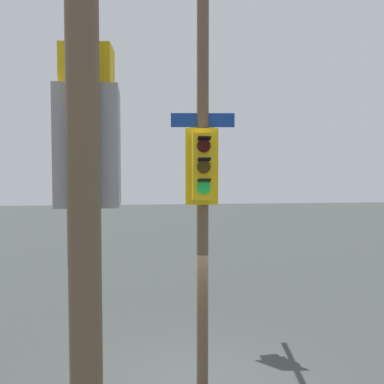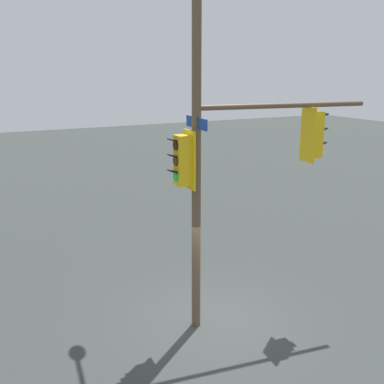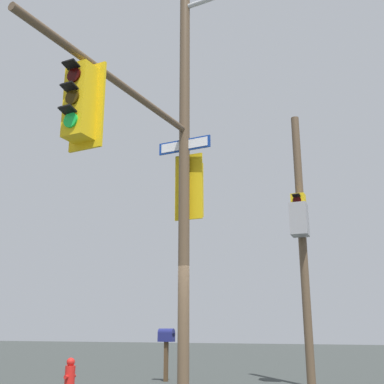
% 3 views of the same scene
% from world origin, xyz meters
% --- Properties ---
extents(main_signal_pole_assembly, '(4.91, 3.59, 8.27)m').
position_xyz_m(main_signal_pole_assembly, '(-0.20, -0.09, 4.59)').
color(main_signal_pole_assembly, brown).
rests_on(main_signal_pole_assembly, ground).
extents(secondary_pole_assembly, '(0.78, 0.45, 7.33)m').
position_xyz_m(secondary_pole_assembly, '(5.32, -1.48, 3.96)').
color(secondary_pole_assembly, brown).
rests_on(secondary_pole_assembly, ground).
extents(fire_hydrant, '(0.38, 0.24, 0.73)m').
position_xyz_m(fire_hydrant, '(2.83, 3.85, 0.34)').
color(fire_hydrant, red).
rests_on(fire_hydrant, ground).
extents(mailbox, '(0.24, 0.44, 1.41)m').
position_xyz_m(mailbox, '(5.38, 2.46, 1.11)').
color(mailbox, '#4C3823').
rests_on(mailbox, ground).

